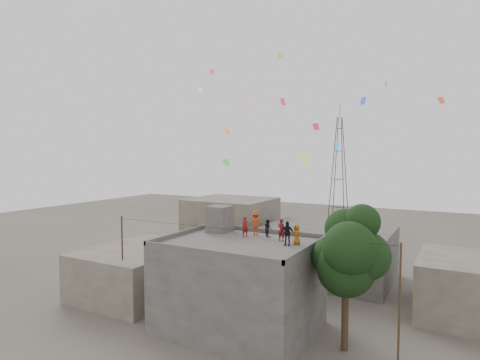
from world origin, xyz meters
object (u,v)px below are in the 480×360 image
object	(u,v)px
person_dark_adult	(287,233)
person_red_adult	(281,230)
stair_head_box	(220,219)
tree	(349,253)
transmission_tower	(339,173)

from	to	relation	value
person_dark_adult	person_red_adult	bearing A→B (deg)	118.52
stair_head_box	tree	world-z (taller)	tree
person_red_adult	transmission_tower	bearing A→B (deg)	-74.51
person_red_adult	person_dark_adult	size ratio (longest dim) A/B	0.96
transmission_tower	person_dark_adult	distance (m)	40.03
stair_head_box	person_dark_adult	size ratio (longest dim) A/B	1.24
transmission_tower	person_red_adult	world-z (taller)	transmission_tower
tree	person_dark_adult	bearing A→B (deg)	178.66
stair_head_box	transmission_tower	world-z (taller)	transmission_tower
stair_head_box	person_red_adult	distance (m)	5.64
stair_head_box	transmission_tower	xyz separation A→B (m)	(-0.80, 37.40, 1.97)
transmission_tower	person_dark_adult	world-z (taller)	transmission_tower
stair_head_box	person_red_adult	world-z (taller)	stair_head_box
tree	person_red_adult	xyz separation A→B (m)	(-4.99, 1.18, 0.77)
person_red_adult	stair_head_box	bearing A→B (deg)	-2.40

